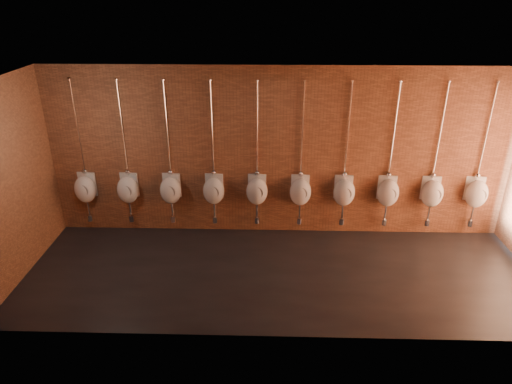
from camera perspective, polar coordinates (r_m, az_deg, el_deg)
ground at (r=7.82m, az=2.85°, el=-10.17°), size 8.50×8.50×0.00m
room_shell at (r=6.87m, az=3.20°, el=3.74°), size 8.54×3.04×3.22m
urinal_0 at (r=9.21m, az=-20.56°, el=0.43°), size 0.45×0.40×2.72m
urinal_1 at (r=8.94m, az=-15.72°, el=0.38°), size 0.45×0.40×2.72m
urinal_2 at (r=8.73m, az=-10.61°, el=0.33°), size 0.45×0.40×2.72m
urinal_3 at (r=8.60m, az=-5.31°, el=0.27°), size 0.45×0.40×2.72m
urinal_4 at (r=8.54m, az=0.12°, el=0.20°), size 0.45×0.40×2.72m
urinal_5 at (r=8.56m, az=5.57°, el=0.14°), size 0.45×0.40×2.72m
urinal_6 at (r=8.66m, az=10.95°, el=0.07°), size 0.45×0.40×2.72m
urinal_7 at (r=8.83m, az=16.17°, el=0.01°), size 0.45×0.40×2.72m
urinal_8 at (r=9.07m, az=21.15°, el=-0.05°), size 0.45×0.40×2.72m
urinal_9 at (r=9.37m, az=25.84°, el=-0.11°), size 0.45×0.40×2.72m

